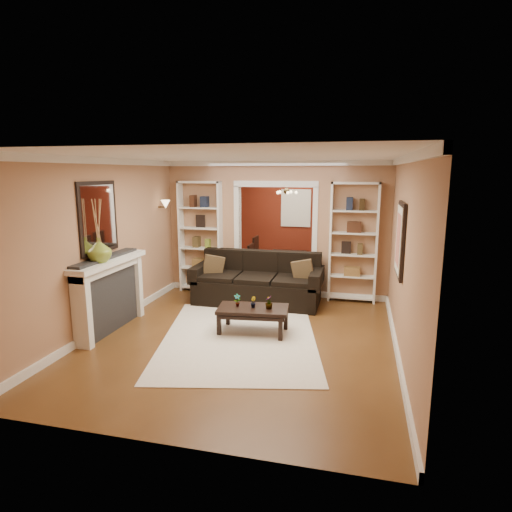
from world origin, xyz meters
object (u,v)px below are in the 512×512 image
(sofa, at_px, (257,279))
(dining_table, at_px, (286,267))
(bookshelf_left, at_px, (201,237))
(fireplace, at_px, (112,295))
(coffee_table, at_px, (253,320))
(bookshelf_right, at_px, (353,243))

(sofa, height_order, dining_table, sofa)
(bookshelf_left, bearing_deg, fireplace, -102.05)
(coffee_table, xyz_separation_m, bookshelf_left, (-1.65, 2.10, 0.94))
(bookshelf_left, distance_m, fireplace, 2.65)
(bookshelf_right, relative_size, fireplace, 1.35)
(coffee_table, xyz_separation_m, bookshelf_right, (1.45, 2.10, 0.94))
(bookshelf_left, distance_m, dining_table, 2.34)
(sofa, relative_size, dining_table, 1.60)
(dining_table, bearing_deg, bookshelf_right, -134.26)
(dining_table, bearing_deg, bookshelf_left, 134.94)
(bookshelf_left, xyz_separation_m, bookshelf_right, (3.10, 0.00, 0.00))
(bookshelf_right, bearing_deg, dining_table, 135.74)
(fireplace, bearing_deg, coffee_table, 11.02)
(bookshelf_right, xyz_separation_m, dining_table, (-1.57, 1.53, -0.88))
(fireplace, bearing_deg, sofa, 45.92)
(coffee_table, relative_size, bookshelf_right, 0.47)
(sofa, height_order, fireplace, fireplace)
(sofa, xyz_separation_m, dining_table, (0.18, 2.11, -0.21))
(bookshelf_right, bearing_deg, sofa, -161.68)
(sofa, distance_m, dining_table, 2.13)
(sofa, height_order, coffee_table, sofa)
(coffee_table, bearing_deg, sofa, 94.60)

